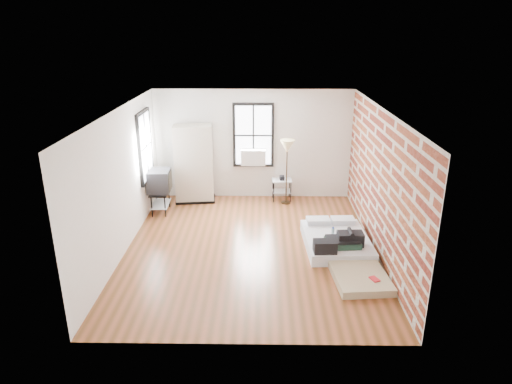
{
  "coord_description": "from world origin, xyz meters",
  "views": [
    {
      "loc": [
        0.23,
        -8.34,
        4.26
      ],
      "look_at": [
        0.11,
        0.3,
        1.1
      ],
      "focal_mm": 32.0,
      "sensor_mm": 36.0,
      "label": 1
    }
  ],
  "objects_px": {
    "side_table": "(282,184)",
    "tv_stand": "(159,182)",
    "mattress_main": "(336,240)",
    "mattress_bare": "(352,263)",
    "wardrobe": "(194,164)",
    "floor_lamp": "(287,149)"
  },
  "relations": [
    {
      "from": "mattress_bare",
      "to": "mattress_main",
      "type": "bearing_deg",
      "value": 95.95
    },
    {
      "from": "side_table",
      "to": "floor_lamp",
      "type": "height_order",
      "value": "floor_lamp"
    },
    {
      "from": "mattress_main",
      "to": "wardrobe",
      "type": "height_order",
      "value": "wardrobe"
    },
    {
      "from": "tv_stand",
      "to": "mattress_bare",
      "type": "bearing_deg",
      "value": -35.28
    },
    {
      "from": "tv_stand",
      "to": "mattress_main",
      "type": "bearing_deg",
      "value": -26.78
    },
    {
      "from": "mattress_bare",
      "to": "wardrobe",
      "type": "bearing_deg",
      "value": 129.62
    },
    {
      "from": "mattress_main",
      "to": "mattress_bare",
      "type": "height_order",
      "value": "mattress_main"
    },
    {
      "from": "mattress_main",
      "to": "tv_stand",
      "type": "distance_m",
      "value": 4.39
    },
    {
      "from": "mattress_main",
      "to": "floor_lamp",
      "type": "relative_size",
      "value": 1.07
    },
    {
      "from": "wardrobe",
      "to": "mattress_main",
      "type": "bearing_deg",
      "value": -44.8
    },
    {
      "from": "floor_lamp",
      "to": "mattress_bare",
      "type": "bearing_deg",
      "value": -71.94
    },
    {
      "from": "mattress_main",
      "to": "side_table",
      "type": "height_order",
      "value": "side_table"
    },
    {
      "from": "wardrobe",
      "to": "tv_stand",
      "type": "relative_size",
      "value": 1.85
    },
    {
      "from": "mattress_bare",
      "to": "wardrobe",
      "type": "distance_m",
      "value": 4.93
    },
    {
      "from": "mattress_main",
      "to": "tv_stand",
      "type": "xyz_separation_m",
      "value": [
        -3.96,
        1.8,
        0.61
      ]
    },
    {
      "from": "side_table",
      "to": "floor_lamp",
      "type": "distance_m",
      "value": 1.0
    },
    {
      "from": "mattress_main",
      "to": "mattress_bare",
      "type": "distance_m",
      "value": 0.89
    },
    {
      "from": "side_table",
      "to": "tv_stand",
      "type": "xyz_separation_m",
      "value": [
        -2.95,
        -0.85,
        0.32
      ]
    },
    {
      "from": "mattress_main",
      "to": "tv_stand",
      "type": "bearing_deg",
      "value": 152.87
    },
    {
      "from": "wardrobe",
      "to": "side_table",
      "type": "height_order",
      "value": "wardrobe"
    },
    {
      "from": "side_table",
      "to": "tv_stand",
      "type": "height_order",
      "value": "tv_stand"
    },
    {
      "from": "wardrobe",
      "to": "floor_lamp",
      "type": "bearing_deg",
      "value": -9.91
    }
  ]
}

